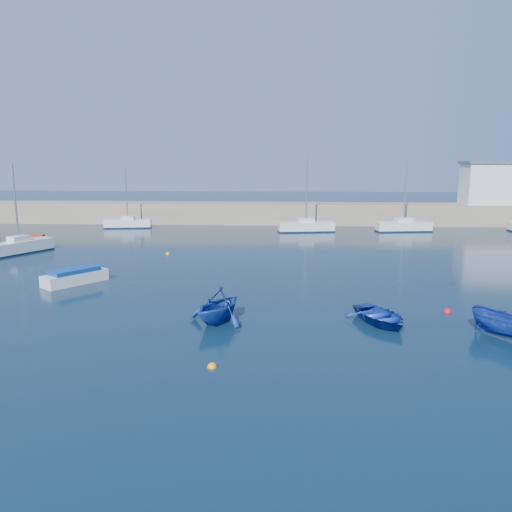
{
  "coord_description": "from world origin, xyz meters",
  "views": [
    {
      "loc": [
        2.5,
        -17.91,
        8.18
      ],
      "look_at": [
        0.69,
        15.76,
        1.6
      ],
      "focal_mm": 35.0,
      "sensor_mm": 36.0,
      "label": 1
    }
  ],
  "objects_px": {
    "harbor_office": "(505,184)",
    "dinghy_left": "(218,305)",
    "sailboat_7": "(403,226)",
    "sailboat_5": "(128,223)",
    "sailboat_6": "(306,226)",
    "sailboat_3": "(20,247)",
    "motorboat_2": "(30,243)",
    "dinghy_center": "(380,316)",
    "dinghy_right": "(507,325)",
    "motorboat_1": "(75,276)"
  },
  "relations": [
    {
      "from": "harbor_office",
      "to": "dinghy_left",
      "type": "xyz_separation_m",
      "value": [
        -30.72,
        -39.8,
        -4.19
      ]
    },
    {
      "from": "sailboat_7",
      "to": "sailboat_5",
      "type": "bearing_deg",
      "value": 80.26
    },
    {
      "from": "sailboat_7",
      "to": "dinghy_left",
      "type": "relative_size",
      "value": 2.37
    },
    {
      "from": "sailboat_6",
      "to": "sailboat_7",
      "type": "xyz_separation_m",
      "value": [
        11.18,
        0.86,
        0.01
      ]
    },
    {
      "from": "sailboat_3",
      "to": "motorboat_2",
      "type": "xyz_separation_m",
      "value": [
        -0.47,
        2.76,
        -0.13
      ]
    },
    {
      "from": "sailboat_6",
      "to": "dinghy_left",
      "type": "height_order",
      "value": "sailboat_6"
    },
    {
      "from": "sailboat_3",
      "to": "sailboat_7",
      "type": "relative_size",
      "value": 0.94
    },
    {
      "from": "sailboat_3",
      "to": "dinghy_center",
      "type": "bearing_deg",
      "value": -4.4
    },
    {
      "from": "harbor_office",
      "to": "dinghy_center",
      "type": "relative_size",
      "value": 2.69
    },
    {
      "from": "sailboat_5",
      "to": "dinghy_center",
      "type": "relative_size",
      "value": 1.96
    },
    {
      "from": "sailboat_5",
      "to": "sailboat_6",
      "type": "distance_m",
      "value": 21.4
    },
    {
      "from": "sailboat_6",
      "to": "motorboat_2",
      "type": "bearing_deg",
      "value": 105.57
    },
    {
      "from": "sailboat_7",
      "to": "dinghy_right",
      "type": "relative_size",
      "value": 2.4
    },
    {
      "from": "sailboat_3",
      "to": "dinghy_left",
      "type": "height_order",
      "value": "sailboat_3"
    },
    {
      "from": "sailboat_3",
      "to": "motorboat_2",
      "type": "height_order",
      "value": "sailboat_3"
    },
    {
      "from": "harbor_office",
      "to": "sailboat_7",
      "type": "distance_m",
      "value": 15.71
    },
    {
      "from": "dinghy_center",
      "to": "harbor_office",
      "type": "bearing_deg",
      "value": 37.03
    },
    {
      "from": "harbor_office",
      "to": "motorboat_2",
      "type": "height_order",
      "value": "harbor_office"
    },
    {
      "from": "harbor_office",
      "to": "dinghy_left",
      "type": "distance_m",
      "value": 50.45
    },
    {
      "from": "motorboat_1",
      "to": "motorboat_2",
      "type": "distance_m",
      "value": 16.24
    },
    {
      "from": "dinghy_left",
      "to": "motorboat_2",
      "type": "bearing_deg",
      "value": 161.89
    },
    {
      "from": "sailboat_5",
      "to": "motorboat_2",
      "type": "bearing_deg",
      "value": 152.34
    },
    {
      "from": "sailboat_6",
      "to": "motorboat_1",
      "type": "bearing_deg",
      "value": 137.56
    },
    {
      "from": "dinghy_center",
      "to": "dinghy_left",
      "type": "height_order",
      "value": "dinghy_left"
    },
    {
      "from": "motorboat_1",
      "to": "dinghy_right",
      "type": "distance_m",
      "value": 25.88
    },
    {
      "from": "sailboat_7",
      "to": "motorboat_2",
      "type": "bearing_deg",
      "value": 101.38
    },
    {
      "from": "dinghy_left",
      "to": "dinghy_center",
      "type": "bearing_deg",
      "value": 29.19
    },
    {
      "from": "sailboat_6",
      "to": "sailboat_5",
      "type": "bearing_deg",
      "value": 75.4
    },
    {
      "from": "dinghy_left",
      "to": "dinghy_right",
      "type": "bearing_deg",
      "value": 20.49
    },
    {
      "from": "harbor_office",
      "to": "dinghy_right",
      "type": "bearing_deg",
      "value": -112.44
    },
    {
      "from": "sailboat_7",
      "to": "sailboat_6",
      "type": "bearing_deg",
      "value": 86.78
    },
    {
      "from": "harbor_office",
      "to": "dinghy_center",
      "type": "distance_m",
      "value": 45.73
    },
    {
      "from": "sailboat_3",
      "to": "sailboat_5",
      "type": "relative_size",
      "value": 1.06
    },
    {
      "from": "sailboat_5",
      "to": "dinghy_center",
      "type": "distance_m",
      "value": 41.67
    },
    {
      "from": "motorboat_1",
      "to": "dinghy_left",
      "type": "xyz_separation_m",
      "value": [
        10.59,
        -7.55,
        0.43
      ]
    },
    {
      "from": "sailboat_5",
      "to": "dinghy_center",
      "type": "bearing_deg",
      "value": -153.98
    },
    {
      "from": "motorboat_2",
      "to": "dinghy_center",
      "type": "relative_size",
      "value": 1.42
    },
    {
      "from": "sailboat_6",
      "to": "dinghy_center",
      "type": "distance_m",
      "value": 32.37
    },
    {
      "from": "sailboat_6",
      "to": "dinghy_left",
      "type": "distance_m",
      "value": 33.09
    },
    {
      "from": "dinghy_left",
      "to": "sailboat_5",
      "type": "bearing_deg",
      "value": 141.23
    },
    {
      "from": "motorboat_1",
      "to": "dinghy_center",
      "type": "distance_m",
      "value": 20.13
    },
    {
      "from": "harbor_office",
      "to": "motorboat_2",
      "type": "distance_m",
      "value": 54.73
    },
    {
      "from": "sailboat_3",
      "to": "dinghy_left",
      "type": "relative_size",
      "value": 2.23
    },
    {
      "from": "dinghy_center",
      "to": "dinghy_right",
      "type": "xyz_separation_m",
      "value": [
        5.43,
        -1.89,
        0.28
      ]
    },
    {
      "from": "harbor_office",
      "to": "sailboat_3",
      "type": "bearing_deg",
      "value": -156.48
    },
    {
      "from": "dinghy_center",
      "to": "motorboat_1",
      "type": "bearing_deg",
      "value": 135.56
    },
    {
      "from": "motorboat_1",
      "to": "dinghy_center",
      "type": "xyz_separation_m",
      "value": [
        18.78,
        -7.27,
        -0.1
      ]
    },
    {
      "from": "sailboat_6",
      "to": "dinghy_right",
      "type": "distance_m",
      "value": 35.04
    },
    {
      "from": "dinghy_left",
      "to": "sailboat_3",
      "type": "bearing_deg",
      "value": 165.34
    },
    {
      "from": "harbor_office",
      "to": "dinghy_left",
      "type": "height_order",
      "value": "harbor_office"
    }
  ]
}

